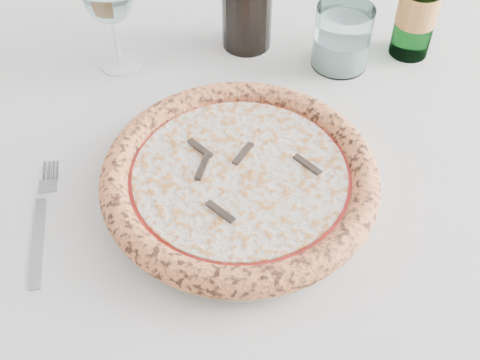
{
  "coord_description": "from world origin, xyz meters",
  "views": [
    {
      "loc": [
        -0.08,
        -0.7,
        1.31
      ],
      "look_at": [
        -0.04,
        -0.22,
        0.78
      ],
      "focal_mm": 45.0,
      "sensor_mm": 36.0,
      "label": 1
    }
  ],
  "objects_px": {
    "pizza": "(240,176)",
    "plate": "(240,186)",
    "tumbler": "(342,41)",
    "dining_table": "(234,180)"
  },
  "relations": [
    {
      "from": "dining_table",
      "to": "pizza",
      "type": "xyz_separation_m",
      "value": [
        -0.0,
        -0.1,
        0.12
      ]
    },
    {
      "from": "dining_table",
      "to": "pizza",
      "type": "bearing_deg",
      "value": -90.0
    },
    {
      "from": "pizza",
      "to": "tumbler",
      "type": "height_order",
      "value": "tumbler"
    },
    {
      "from": "plate",
      "to": "dining_table",
      "type": "bearing_deg",
      "value": 90.0
    },
    {
      "from": "pizza",
      "to": "tumbler",
      "type": "relative_size",
      "value": 3.55
    },
    {
      "from": "dining_table",
      "to": "pizza",
      "type": "height_order",
      "value": "pizza"
    },
    {
      "from": "plate",
      "to": "tumbler",
      "type": "relative_size",
      "value": 3.32
    },
    {
      "from": "pizza",
      "to": "tumbler",
      "type": "xyz_separation_m",
      "value": [
        0.17,
        0.24,
        0.01
      ]
    },
    {
      "from": "dining_table",
      "to": "plate",
      "type": "relative_size",
      "value": 4.69
    },
    {
      "from": "pizza",
      "to": "plate",
      "type": "bearing_deg",
      "value": -32.01
    }
  ]
}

